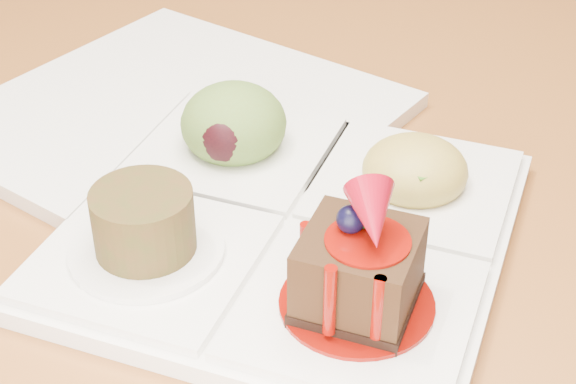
# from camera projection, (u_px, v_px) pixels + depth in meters

# --- Properties ---
(dining_table) EXTENTS (1.00, 1.80, 0.75)m
(dining_table) POSITION_uv_depth(u_px,v_px,m) (193.00, 32.00, 0.95)
(dining_table) COLOR brown
(dining_table) RESTS_ON ground
(sampler_plate) EXTENTS (0.29, 0.29, 0.10)m
(sampler_plate) POSITION_uv_depth(u_px,v_px,m) (287.00, 208.00, 0.54)
(sampler_plate) COLOR white
(sampler_plate) RESTS_ON dining_table
(second_plate) EXTENTS (0.36, 0.36, 0.01)m
(second_plate) POSITION_uv_depth(u_px,v_px,m) (174.00, 119.00, 0.65)
(second_plate) COLOR white
(second_plate) RESTS_ON dining_table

